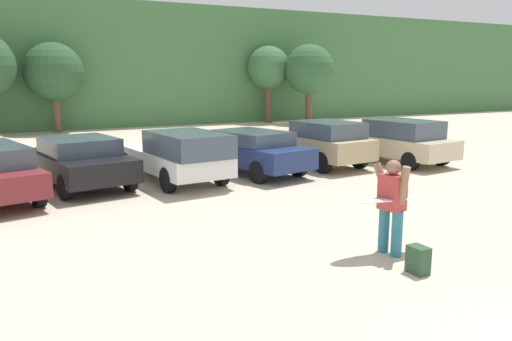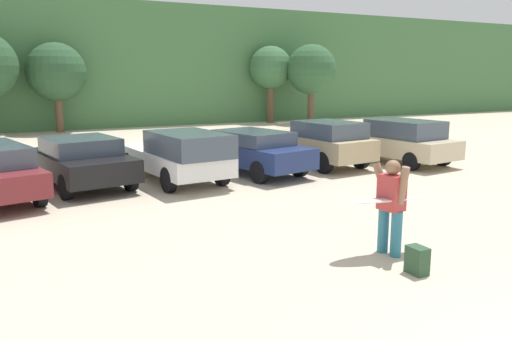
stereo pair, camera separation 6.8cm
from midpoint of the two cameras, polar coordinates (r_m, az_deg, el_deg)
name	(u,v)px [view 2 (the right image)]	position (r m, az deg, el deg)	size (l,w,h in m)	color
hillside_ridge	(88,66)	(37.70, -18.36, 11.11)	(108.00, 12.00, 7.60)	#427042
tree_left	(56,72)	(30.51, -21.55, 10.26)	(3.22, 3.22, 4.96)	brown
tree_far_left	(271,68)	(34.57, 1.71, 11.44)	(2.86, 2.86, 5.11)	brown
tree_right	(311,70)	(34.12, 6.33, 11.21)	(3.28, 3.28, 5.19)	brown
parked_car_black	(81,160)	(15.29, -18.99, 1.10)	(2.67, 4.52, 1.41)	black
parked_car_white	(179,154)	(15.20, -8.60, 1.81)	(2.34, 4.98, 1.55)	white
parked_car_navy	(250,150)	(16.45, -0.59, 2.33)	(2.77, 4.92, 1.39)	navy
parked_car_tan	(317,142)	(18.04, 7.05, 3.23)	(2.31, 4.83, 1.59)	tan
parked_car_champagne	(396,140)	(19.17, 15.65, 3.28)	(2.43, 4.91, 1.58)	beige
person_adult	(391,202)	(9.18, 15.20, -3.42)	(0.37, 0.80, 1.70)	teal
surfboard_white	(386,200)	(9.17, 14.68, -3.21)	(1.79, 0.74, 0.14)	white
backpack_dropped	(417,260)	(8.62, 17.93, -9.60)	(0.24, 0.34, 0.45)	#2D4C33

